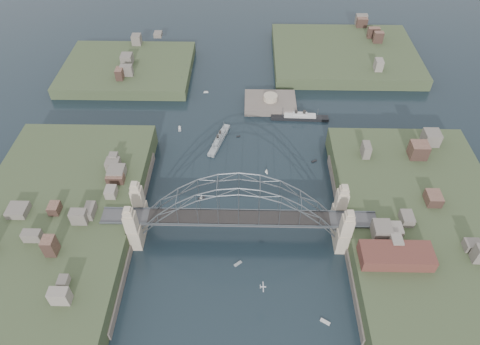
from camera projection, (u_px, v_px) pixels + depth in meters
name	position (u px, v px, depth m)	size (l,w,h in m)	color
ground	(239.00, 234.00, 135.06)	(500.00, 500.00, 0.00)	black
bridge	(239.00, 209.00, 126.42)	(84.00, 13.80, 24.60)	#434345
shore_west	(58.00, 228.00, 134.52)	(50.50, 90.00, 12.00)	#344125
shore_east	(421.00, 234.00, 132.84)	(50.50, 90.00, 12.00)	#344125
headland_nw	(129.00, 72.00, 203.21)	(60.00, 45.00, 9.00)	#344125
headland_ne	(344.00, 58.00, 212.18)	(70.00, 55.00, 9.50)	#344125
fort_island	(270.00, 106.00, 185.00)	(22.00, 16.00, 9.40)	#5A5047
wharf_shed	(396.00, 256.00, 117.42)	(20.00, 8.00, 4.00)	#592D26
finger_pier	(381.00, 319.00, 114.04)	(4.00, 22.00, 1.40)	#434345
naval_cruiser_near	(219.00, 140.00, 166.97)	(7.95, 19.26, 5.80)	gray
naval_cruiser_far	(185.00, 79.00, 198.25)	(4.36, 17.55, 5.87)	gray
ocean_liner	(300.00, 117.00, 177.32)	(24.03, 4.00, 5.88)	black
aeroplane	(263.00, 287.00, 112.31)	(1.64, 3.11, 0.45)	silver
small_boat_a	(201.00, 197.00, 145.41)	(2.64, 1.67, 2.38)	beige
small_boat_b	(267.00, 171.00, 154.29)	(1.41, 1.65, 2.38)	beige
small_boat_c	(238.00, 264.00, 127.08)	(2.52, 2.29, 0.45)	beige
small_boat_d	(314.00, 161.00, 159.22)	(2.27, 1.74, 0.45)	beige
small_boat_e	(180.00, 128.00, 172.67)	(1.49, 3.40, 2.38)	beige
small_boat_f	(238.00, 136.00, 169.59)	(1.64, 0.97, 0.45)	beige
small_boat_g	(325.00, 322.00, 114.05)	(2.82, 2.18, 0.45)	beige
small_boat_h	(206.00, 92.00, 191.66)	(2.21, 1.02, 1.43)	beige
small_boat_i	(340.00, 211.00, 140.80)	(1.26, 2.67, 2.38)	beige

